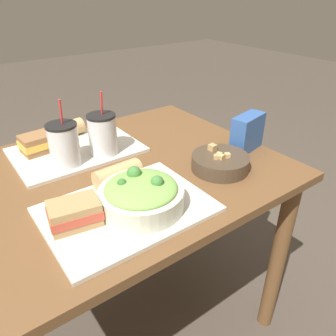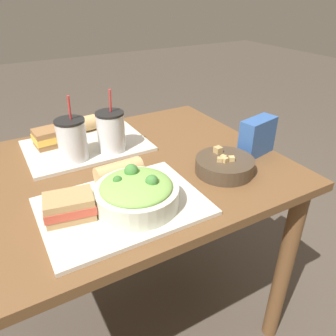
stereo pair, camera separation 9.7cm
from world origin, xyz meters
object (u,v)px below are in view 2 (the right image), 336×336
(sandwich_near, at_px, (70,207))
(sandwich_far, at_px, (53,137))
(baguette_near, at_px, (120,171))
(baguette_far, at_px, (83,124))
(drink_cup_red, at_px, (111,133))
(soup_bowl, at_px, (225,165))
(drink_cup_dark, at_px, (72,141))
(chip_bag, at_px, (257,137))
(salad_bowl, at_px, (137,192))

(sandwich_near, height_order, sandwich_far, same)
(baguette_near, distance_m, baguette_far, 0.43)
(sandwich_far, bearing_deg, drink_cup_red, -45.79)
(soup_bowl, xyz_separation_m, drink_cup_red, (-0.26, 0.32, 0.05))
(baguette_near, relative_size, drink_cup_dark, 0.66)
(soup_bowl, height_order, sandwich_far, sandwich_far)
(sandwich_far, height_order, drink_cup_red, drink_cup_red)
(sandwich_near, height_order, drink_cup_dark, drink_cup_dark)
(soup_bowl, xyz_separation_m, baguette_near, (-0.32, 0.10, 0.02))
(drink_cup_dark, bearing_deg, sandwich_far, 103.14)
(chip_bag, bearing_deg, drink_cup_dark, 144.13)
(salad_bowl, xyz_separation_m, drink_cup_dark, (-0.07, 0.36, 0.03))
(soup_bowl, distance_m, baguette_near, 0.34)
(baguette_near, distance_m, drink_cup_dark, 0.23)
(sandwich_near, height_order, baguette_near, sandwich_near)
(baguette_near, height_order, baguette_far, same)
(soup_bowl, relative_size, baguette_far, 1.57)
(salad_bowl, height_order, sandwich_near, salad_bowl)
(drink_cup_dark, bearing_deg, salad_bowl, -78.61)
(salad_bowl, height_order, drink_cup_dark, drink_cup_dark)
(sandwich_near, bearing_deg, drink_cup_red, 63.05)
(sandwich_far, relative_size, drink_cup_red, 0.65)
(drink_cup_dark, bearing_deg, sandwich_near, -107.48)
(baguette_near, height_order, drink_cup_red, drink_cup_red)
(salad_bowl, distance_m, drink_cup_red, 0.36)
(baguette_far, relative_size, chip_bag, 0.81)
(salad_bowl, bearing_deg, baguette_near, 85.26)
(soup_bowl, bearing_deg, chip_bag, 16.05)
(soup_bowl, bearing_deg, baguette_near, 161.94)
(drink_cup_dark, bearing_deg, baguette_far, 65.92)
(sandwich_near, xyz_separation_m, drink_cup_dark, (0.10, 0.32, 0.04))
(drink_cup_dark, bearing_deg, soup_bowl, -37.95)
(soup_bowl, relative_size, drink_cup_red, 0.85)
(baguette_far, height_order, drink_cup_red, drink_cup_red)
(sandwich_near, xyz_separation_m, sandwich_far, (0.06, 0.47, -0.00))
(drink_cup_red, bearing_deg, salad_bowl, -100.70)
(baguette_near, distance_m, drink_cup_red, 0.22)
(sandwich_near, xyz_separation_m, baguette_near, (0.18, 0.11, -0.00))
(baguette_far, bearing_deg, drink_cup_dark, 148.82)
(baguette_near, relative_size, drink_cup_red, 0.65)
(baguette_near, bearing_deg, soup_bowl, -110.84)
(sandwich_near, height_order, baguette_far, sandwich_near)
(soup_bowl, bearing_deg, salad_bowl, -173.02)
(sandwich_near, bearing_deg, salad_bowl, -2.85)
(sandwich_far, bearing_deg, drink_cup_dark, -81.79)
(sandwich_far, distance_m, baguette_far, 0.15)
(soup_bowl, height_order, baguette_near, baguette_near)
(sandwich_far, height_order, baguette_far, sandwich_far)
(soup_bowl, relative_size, sandwich_near, 1.35)
(baguette_near, xyz_separation_m, drink_cup_dark, (-0.08, 0.21, 0.04))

